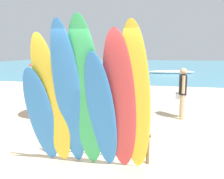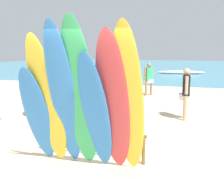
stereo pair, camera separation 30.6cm
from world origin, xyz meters
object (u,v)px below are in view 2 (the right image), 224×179
object	(u,v)px
distant_boat	(181,72)
beach_umbrella	(60,60)
beachgoer_midbeach	(149,77)
surfboard_rack	(92,137)
surfboard_blue_0	(38,116)
surfboard_blue_4	(96,114)
surfboard_yellow_1	(48,103)
surfboard_yellow_6	(129,103)
surfboard_blue_2	(64,100)
beachgoer_near_rack	(186,90)
surfboard_green_3	(81,98)
surfboard_red_5	(114,105)
beachgoer_by_water	(96,84)

from	to	relation	value
distant_boat	beach_umbrella	bearing A→B (deg)	-102.67
beachgoer_midbeach	surfboard_rack	bearing A→B (deg)	40.96
surfboard_blue_0	surfboard_blue_4	distance (m)	1.17
surfboard_yellow_1	beach_umbrella	world-z (taller)	surfboard_yellow_1
surfboard_yellow_6	distant_boat	bearing A→B (deg)	90.56
surfboard_blue_2	beachgoer_near_rack	size ratio (longest dim) A/B	1.73
surfboard_green_3	surfboard_red_5	xyz separation A→B (m)	(0.57, 0.05, -0.10)
beachgoer_near_rack	beachgoer_midbeach	bearing A→B (deg)	21.61
surfboard_blue_2	surfboard_red_5	world-z (taller)	surfboard_blue_2
surfboard_yellow_6	distant_boat	world-z (taller)	surfboard_yellow_6
surfboard_yellow_1	surfboard_blue_4	xyz separation A→B (m)	(0.91, 0.02, -0.15)
surfboard_yellow_6	beach_umbrella	bearing A→B (deg)	135.22
surfboard_blue_4	beach_umbrella	xyz separation A→B (m)	(-2.27, 3.15, 0.79)
surfboard_yellow_6	beachgoer_by_water	distance (m)	5.59
distant_boat	surfboard_green_3	bearing A→B (deg)	-94.97
surfboard_red_5	beachgoer_by_water	bearing A→B (deg)	114.62
surfboard_red_5	beachgoer_by_water	size ratio (longest dim) A/B	1.70
surfboard_blue_4	surfboard_yellow_6	size ratio (longest dim) A/B	0.84
beachgoer_midbeach	surfboard_red_5	bearing A→B (deg)	45.36
surfboard_yellow_1	surfboard_red_5	bearing A→B (deg)	4.70
surfboard_rack	surfboard_blue_4	bearing A→B (deg)	-64.02
beachgoer_near_rack	surfboard_yellow_6	bearing A→B (deg)	164.97
surfboard_yellow_1	surfboard_yellow_6	size ratio (longest dim) A/B	0.94
surfboard_rack	surfboard_yellow_1	bearing A→B (deg)	-135.85
distant_boat	surfboard_blue_0	bearing A→B (deg)	-97.57
surfboard_rack	surfboard_blue_2	size ratio (longest dim) A/B	0.78
beachgoer_by_water	beachgoer_near_rack	size ratio (longest dim) A/B	0.95
beachgoer_near_rack	beachgoer_by_water	bearing A→B (deg)	72.35
surfboard_yellow_1	surfboard_green_3	bearing A→B (deg)	1.67
beach_umbrella	beachgoer_near_rack	bearing A→B (deg)	13.58
surfboard_blue_2	beachgoer_midbeach	xyz separation A→B (m)	(0.49, 8.08, -0.42)
beachgoer_by_water	surfboard_blue_2	bearing A→B (deg)	34.48
surfboard_rack	beach_umbrella	xyz separation A→B (m)	(-1.99, 2.57, 1.43)
surfboard_blue_0	surfboard_yellow_1	bearing A→B (deg)	-14.21
distant_boat	surfboard_blue_4	bearing A→B (deg)	-94.24
beachgoer_by_water	surfboard_yellow_1	bearing A→B (deg)	30.80
beachgoer_by_water	surfboard_rack	bearing A→B (deg)	39.54
surfboard_yellow_1	surfboard_blue_2	distance (m)	0.37
beachgoer_by_water	surfboard_red_5	bearing A→B (deg)	43.64
surfboard_blue_0	surfboard_green_3	size ratio (longest dim) A/B	0.72
beachgoer_by_water	beachgoer_midbeach	xyz separation A→B (m)	(1.68, 2.94, 0.03)
beachgoer_midbeach	distant_boat	world-z (taller)	beachgoer_midbeach
surfboard_blue_0	surfboard_green_3	xyz separation A→B (m)	(0.90, -0.07, 0.41)
beach_umbrella	surfboard_rack	bearing A→B (deg)	-52.30
surfboard_green_3	beachgoer_midbeach	distance (m)	8.07
surfboard_green_3	beachgoer_midbeach	bearing A→B (deg)	85.06
surfboard_blue_0	surfboard_yellow_6	distance (m)	1.77
surfboard_blue_4	beachgoer_midbeach	xyz separation A→B (m)	(-0.07, 8.01, -0.18)
surfboard_blue_0	distant_boat	distance (m)	19.94
surfboard_rack	surfboard_blue_0	size ratio (longest dim) A/B	1.08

